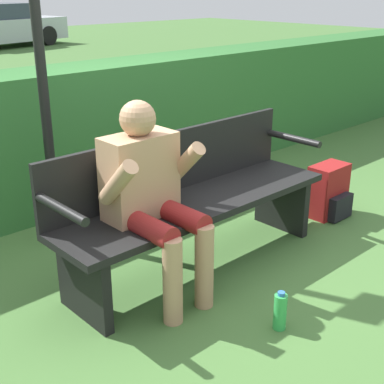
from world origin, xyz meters
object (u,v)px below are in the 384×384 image
object	(u,v)px
backpack	(329,192)
signpost	(39,39)
water_bottle	(280,311)
park_bench	(191,198)
person_seated	(151,191)

from	to	relation	value
backpack	signpost	xyz separation A→B (m)	(-1.82, 1.12, 1.23)
water_bottle	park_bench	bearing A→B (deg)	79.69
park_bench	water_bottle	xyz separation A→B (m)	(-0.16, -0.88, -0.36)
backpack	water_bottle	bearing A→B (deg)	-155.13
person_seated	backpack	size ratio (longest dim) A/B	2.73
park_bench	water_bottle	distance (m)	0.96
park_bench	signpost	distance (m)	1.43
person_seated	signpost	bearing A→B (deg)	92.93
park_bench	water_bottle	size ratio (longest dim) A/B	8.71
park_bench	backpack	bearing A→B (deg)	-7.58
park_bench	backpack	world-z (taller)	park_bench
park_bench	backpack	size ratio (longest dim) A/B	4.66
person_seated	signpost	size ratio (longest dim) A/B	0.46
backpack	signpost	bearing A→B (deg)	148.53
park_bench	signpost	world-z (taller)	signpost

